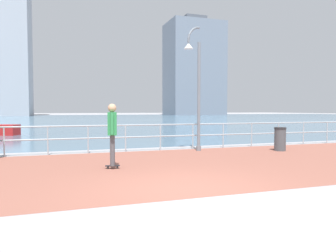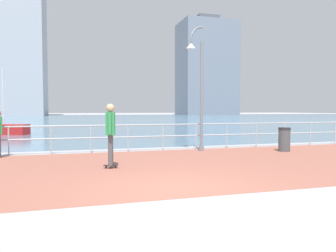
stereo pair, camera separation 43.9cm
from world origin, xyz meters
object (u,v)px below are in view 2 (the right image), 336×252
at_px(lamppost, 198,82).
at_px(trash_bin, 284,139).
at_px(sailboat_gray, 2,128).
at_px(skateboarder, 110,129).

distance_m(lamppost, trash_bin, 4.00).
distance_m(lamppost, sailboat_gray, 14.84).
relative_size(skateboarder, sailboat_gray, 0.41).
bearing_deg(sailboat_gray, trash_bin, -45.28).
bearing_deg(skateboarder, lamppost, 36.73).
bearing_deg(lamppost, trash_bin, -17.08).
xyz_separation_m(lamppost, trash_bin, (3.20, -0.98, -2.20)).
height_order(lamppost, skateboarder, lamppost).
relative_size(lamppost, skateboarder, 2.71).
distance_m(trash_bin, sailboat_gray, 17.53).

